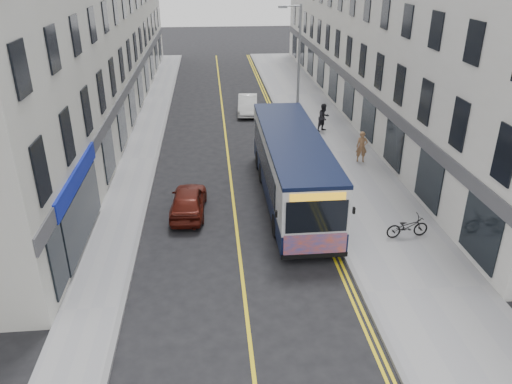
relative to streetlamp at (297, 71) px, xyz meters
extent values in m
plane|color=black|center=(-4.17, -14.00, -4.38)|extent=(140.00, 140.00, 0.00)
cube|color=gray|center=(2.08, -2.00, -4.32)|extent=(4.50, 64.00, 0.12)
cube|color=gray|center=(-9.17, -2.00, -4.32)|extent=(2.00, 64.00, 0.12)
cube|color=slate|center=(-0.17, -2.00, -4.32)|extent=(0.18, 64.00, 0.13)
cube|color=slate|center=(-8.17, -2.00, -4.32)|extent=(0.18, 64.00, 0.13)
cube|color=yellow|center=(-4.17, -2.00, -4.38)|extent=(0.12, 64.00, 0.01)
cube|color=yellow|center=(-0.62, -2.00, -4.38)|extent=(0.10, 64.00, 0.01)
cube|color=yellow|center=(-0.42, -2.00, -4.38)|extent=(0.10, 64.00, 0.01)
cube|color=silver|center=(7.33, 7.00, 2.12)|extent=(6.00, 46.00, 13.00)
cube|color=beige|center=(-13.17, 7.00, 2.12)|extent=(6.00, 46.00, 13.00)
cylinder|color=gray|center=(0.08, 0.00, -0.38)|extent=(0.14, 0.14, 8.00)
cylinder|color=gray|center=(-0.42, 0.00, 3.52)|extent=(1.00, 0.08, 0.08)
cube|color=gray|center=(-0.92, 0.00, 3.47)|extent=(0.50, 0.18, 0.12)
cube|color=black|center=(-1.47, -7.82, -3.59)|extent=(2.47, 10.87, 0.89)
cube|color=silver|center=(-1.47, -7.82, -2.26)|extent=(2.47, 10.87, 1.78)
cube|color=black|center=(-1.47, -7.82, -1.29)|extent=(2.49, 10.87, 0.16)
cube|color=black|center=(-2.73, -7.23, -2.46)|extent=(0.04, 8.49, 1.14)
cube|color=black|center=(-0.22, -7.23, -2.46)|extent=(0.04, 8.49, 1.14)
cube|color=black|center=(-1.47, -13.27, -2.36)|extent=(2.22, 0.04, 1.23)
cube|color=#ED4C14|center=(-1.47, -13.27, -3.54)|extent=(2.32, 0.04, 0.94)
cube|color=gold|center=(-1.47, -13.28, -1.57)|extent=(1.98, 0.04, 0.28)
cylinder|color=black|center=(-2.59, -11.08, -3.89)|extent=(0.28, 0.99, 0.99)
cylinder|color=black|center=(-0.35, -11.08, -3.89)|extent=(0.28, 0.99, 0.99)
cylinder|color=black|center=(-2.59, -5.65, -3.89)|extent=(0.28, 0.99, 0.99)
cylinder|color=black|center=(-0.35, -5.65, -3.89)|extent=(0.28, 0.99, 0.99)
cylinder|color=black|center=(-2.59, -3.87, -3.89)|extent=(0.28, 0.99, 0.99)
cylinder|color=black|center=(-0.35, -3.87, -3.89)|extent=(0.28, 0.99, 0.99)
imported|color=black|center=(2.60, -11.77, -3.80)|extent=(1.79, 0.75, 0.92)
imported|color=#8C623F|center=(3.06, -3.63, -3.42)|extent=(0.68, 0.51, 1.69)
imported|color=black|center=(2.14, 1.78, -3.37)|extent=(1.09, 1.03, 1.78)
imported|color=silver|center=(-2.37, 6.60, -3.75)|extent=(1.68, 3.97, 1.27)
imported|color=#50150D|center=(-6.19, -8.70, -3.76)|extent=(1.69, 3.76, 1.25)
camera|label=1|loc=(-5.06, -28.53, 5.99)|focal=35.00mm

